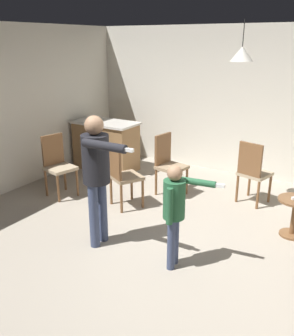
{
  "coord_description": "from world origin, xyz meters",
  "views": [
    {
      "loc": [
        1.84,
        -3.44,
        2.43
      ],
      "look_at": [
        -0.29,
        0.08,
        1.0
      ],
      "focal_mm": 39.48,
      "sensor_mm": 36.0,
      "label": 1
    }
  ],
  "objects_px": {
    "kitchen_counter": "(106,145)",
    "person_adult": "(97,168)",
    "dining_chair_centre_back": "(253,170)",
    "dining_chair_spare": "(122,173)",
    "dining_chair_by_counter": "(58,163)",
    "person_child": "(175,206)",
    "dining_chair_near_wall": "(168,162)",
    "side_table_by_couch": "(294,213)"
  },
  "relations": [
    {
      "from": "kitchen_counter",
      "to": "side_table_by_couch",
      "type": "relative_size",
      "value": 2.42
    },
    {
      "from": "side_table_by_couch",
      "to": "dining_chair_near_wall",
      "type": "xyz_separation_m",
      "value": [
        -2.06,
        0.4,
        0.22
      ]
    },
    {
      "from": "kitchen_counter",
      "to": "side_table_by_couch",
      "type": "bearing_deg",
      "value": -13.46
    },
    {
      "from": "kitchen_counter",
      "to": "dining_chair_spare",
      "type": "bearing_deg",
      "value": -45.37
    },
    {
      "from": "person_adult",
      "to": "person_child",
      "type": "height_order",
      "value": "person_adult"
    },
    {
      "from": "dining_chair_near_wall",
      "to": "dining_chair_centre_back",
      "type": "relative_size",
      "value": 1.0
    },
    {
      "from": "side_table_by_couch",
      "to": "dining_chair_by_counter",
      "type": "relative_size",
      "value": 0.52
    },
    {
      "from": "kitchen_counter",
      "to": "dining_chair_spare",
      "type": "distance_m",
      "value": 1.84
    },
    {
      "from": "dining_chair_centre_back",
      "to": "dining_chair_spare",
      "type": "relative_size",
      "value": 1.0
    },
    {
      "from": "kitchen_counter",
      "to": "dining_chair_near_wall",
      "type": "xyz_separation_m",
      "value": [
        1.63,
        -0.48,
        0.07
      ]
    },
    {
      "from": "dining_chair_near_wall",
      "to": "dining_chair_spare",
      "type": "bearing_deg",
      "value": -12.49
    },
    {
      "from": "dining_chair_centre_back",
      "to": "dining_chair_by_counter",
      "type": "bearing_deg",
      "value": -141.1
    },
    {
      "from": "kitchen_counter",
      "to": "person_adult",
      "type": "xyz_separation_m",
      "value": [
        1.66,
        -2.34,
        0.53
      ]
    },
    {
      "from": "dining_chair_centre_back",
      "to": "person_adult",
      "type": "bearing_deg",
      "value": -105.91
    },
    {
      "from": "person_child",
      "to": "dining_chair_spare",
      "type": "distance_m",
      "value": 1.72
    },
    {
      "from": "person_adult",
      "to": "dining_chair_by_counter",
      "type": "bearing_deg",
      "value": -120.85
    },
    {
      "from": "dining_chair_by_counter",
      "to": "side_table_by_couch",
      "type": "bearing_deg",
      "value": 112.45
    },
    {
      "from": "dining_chair_near_wall",
      "to": "dining_chair_spare",
      "type": "xyz_separation_m",
      "value": [
        -0.34,
        -0.83,
        0.0
      ]
    },
    {
      "from": "dining_chair_by_counter",
      "to": "dining_chair_centre_back",
      "type": "xyz_separation_m",
      "value": [
        2.8,
        1.29,
        0.0
      ]
    },
    {
      "from": "person_adult",
      "to": "dining_chair_centre_back",
      "type": "bearing_deg",
      "value": 148.92
    },
    {
      "from": "person_child",
      "to": "dining_chair_near_wall",
      "type": "bearing_deg",
      "value": -157.43
    },
    {
      "from": "kitchen_counter",
      "to": "person_child",
      "type": "height_order",
      "value": "person_child"
    },
    {
      "from": "side_table_by_couch",
      "to": "dining_chair_near_wall",
      "type": "relative_size",
      "value": 0.52
    },
    {
      "from": "person_adult",
      "to": "person_child",
      "type": "relative_size",
      "value": 1.35
    },
    {
      "from": "person_adult",
      "to": "dining_chair_by_counter",
      "type": "height_order",
      "value": "person_adult"
    },
    {
      "from": "person_child",
      "to": "dining_chair_by_counter",
      "type": "distance_m",
      "value": 2.71
    },
    {
      "from": "kitchen_counter",
      "to": "dining_chair_centre_back",
      "type": "distance_m",
      "value": 2.93
    },
    {
      "from": "person_adult",
      "to": "dining_chair_near_wall",
      "type": "height_order",
      "value": "person_adult"
    },
    {
      "from": "person_child",
      "to": "dining_chair_centre_back",
      "type": "xyz_separation_m",
      "value": [
        0.24,
        2.14,
        -0.2
      ]
    },
    {
      "from": "side_table_by_couch",
      "to": "person_child",
      "type": "relative_size",
      "value": 0.43
    },
    {
      "from": "person_adult",
      "to": "dining_chair_centre_back",
      "type": "relative_size",
      "value": 1.63
    },
    {
      "from": "dining_chair_centre_back",
      "to": "side_table_by_couch",
      "type": "bearing_deg",
      "value": -29.07
    },
    {
      "from": "person_adult",
      "to": "dining_chair_near_wall",
      "type": "xyz_separation_m",
      "value": [
        -0.03,
        1.86,
        -0.46
      ]
    },
    {
      "from": "person_child",
      "to": "dining_chair_spare",
      "type": "bearing_deg",
      "value": -132.93
    },
    {
      "from": "dining_chair_centre_back",
      "to": "dining_chair_spare",
      "type": "distance_m",
      "value": 2.0
    },
    {
      "from": "person_child",
      "to": "dining_chair_spare",
      "type": "height_order",
      "value": "person_child"
    },
    {
      "from": "person_adult",
      "to": "side_table_by_couch",
      "type": "bearing_deg",
      "value": 124.76
    },
    {
      "from": "side_table_by_couch",
      "to": "dining_chair_spare",
      "type": "relative_size",
      "value": 0.52
    },
    {
      "from": "dining_chair_by_counter",
      "to": "dining_chair_spare",
      "type": "xyz_separation_m",
      "value": [
        1.17,
        0.14,
        0.0
      ]
    },
    {
      "from": "dining_chair_near_wall",
      "to": "dining_chair_centre_back",
      "type": "bearing_deg",
      "value": 113.74
    },
    {
      "from": "person_child",
      "to": "dining_chair_near_wall",
      "type": "distance_m",
      "value": 2.11
    },
    {
      "from": "side_table_by_couch",
      "to": "dining_chair_centre_back",
      "type": "bearing_deg",
      "value": 136.66
    }
  ]
}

